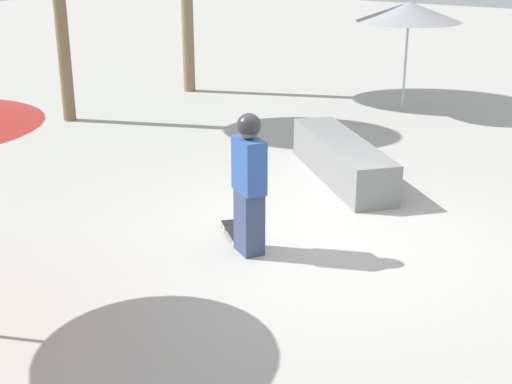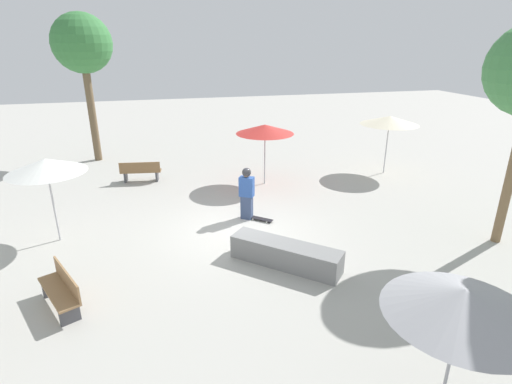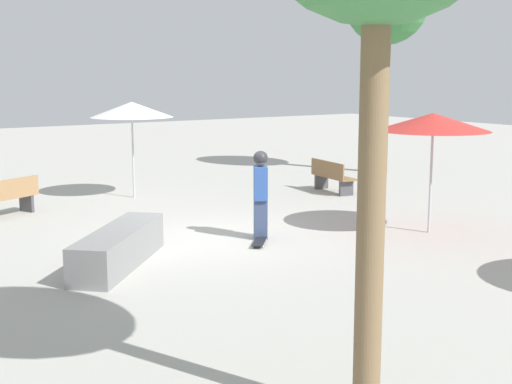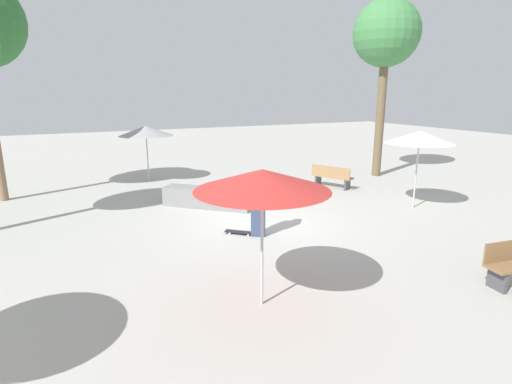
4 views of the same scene
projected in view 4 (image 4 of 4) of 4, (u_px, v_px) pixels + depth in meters
name	position (u px, v px, depth m)	size (l,w,h in m)	color
ground_plane	(263.00, 223.00, 11.22)	(60.00, 60.00, 0.00)	#B2AFA8
skater_main	(258.00, 201.00, 10.04)	(0.52, 0.45, 1.70)	#38476B
skateboard	(240.00, 232.00, 10.33)	(0.73, 0.68, 0.07)	black
concrete_ledge	(208.00, 198.00, 12.72)	(2.57, 2.45, 0.62)	gray
bench_near	(332.00, 177.00, 15.28)	(1.10, 1.63, 0.85)	#47474C
shade_umbrella_red	(262.00, 180.00, 6.41)	(2.24, 2.24, 2.39)	#B7B7BC
shade_umbrella_white	(420.00, 137.00, 12.19)	(2.08, 2.08, 2.44)	#B7B7BC
shade_umbrella_grey	(146.00, 131.00, 16.05)	(2.16, 2.16, 2.27)	#B7B7BC
palm_tree_far_back	(386.00, 36.00, 16.22)	(2.71, 2.71, 7.27)	brown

